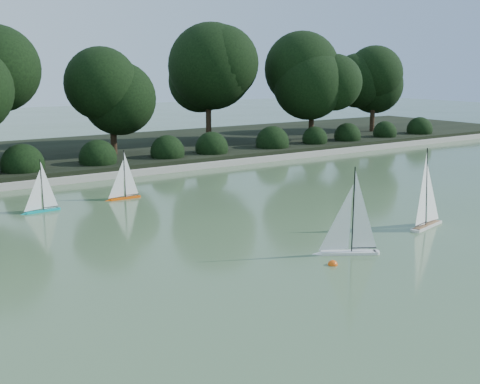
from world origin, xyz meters
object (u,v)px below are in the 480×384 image
at_px(sailboat_orange, 121,191).
at_px(race_buoy, 333,265).
at_px(sailboat_white_b, 429,214).
at_px(sailboat_teal, 39,203).
at_px(sailboat_white_a, 344,240).

relative_size(sailboat_orange, race_buoy, 7.84).
height_order(sailboat_white_b, sailboat_teal, sailboat_white_b).
height_order(sailboat_orange, sailboat_teal, sailboat_orange).
bearing_deg(sailboat_white_b, race_buoy, -167.87).
relative_size(sailboat_white_a, sailboat_teal, 1.30).
xyz_separation_m(sailboat_teal, race_buoy, (2.84, -6.19, -0.19)).
bearing_deg(race_buoy, sailboat_white_a, 30.61).
bearing_deg(sailboat_orange, race_buoy, -82.46).
bearing_deg(sailboat_white_a, sailboat_orange, 102.89).
xyz_separation_m(sailboat_white_b, race_buoy, (-3.19, -0.69, -0.26)).
relative_size(sailboat_white_b, sailboat_orange, 1.34).
height_order(sailboat_white_a, sailboat_teal, sailboat_white_a).
height_order(sailboat_white_a, sailboat_orange, sailboat_white_a).
distance_m(sailboat_white_a, race_buoy, 0.68).
bearing_deg(sailboat_orange, sailboat_white_b, -54.70).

